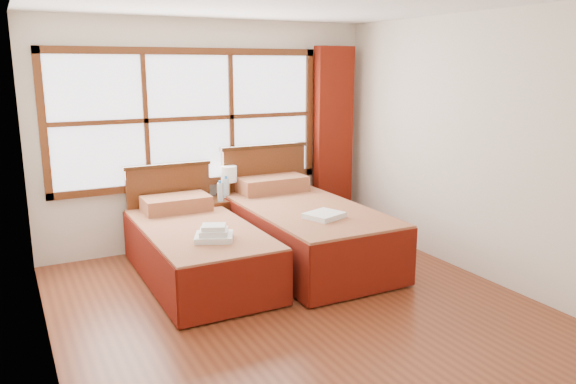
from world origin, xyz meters
TOP-DOWN VIEW (x-y plane):
  - floor at (0.00, 0.00)m, footprint 4.50×4.50m
  - wall_back at (0.00, 2.25)m, footprint 4.00×0.00m
  - wall_left at (-2.00, 0.00)m, footprint 0.00×4.50m
  - wall_right at (2.00, 0.00)m, footprint 0.00×4.50m
  - window at (-0.25, 2.21)m, footprint 3.16×0.06m
  - curtain at (1.60, 2.11)m, footprint 0.50×0.16m
  - bed_left at (-0.55, 1.20)m, footprint 1.05×2.07m
  - bed_right at (0.64, 1.20)m, footprint 1.18×2.29m
  - nightstand at (0.09, 1.99)m, footprint 0.44×0.43m
  - towels_left at (-0.55, 0.67)m, footprint 0.43×0.40m
  - towels_right at (0.58, 0.62)m, footprint 0.42×0.40m
  - lamp at (0.15, 2.06)m, footprint 0.19×0.19m
  - bottle_near at (-0.03, 1.89)m, footprint 0.06×0.06m
  - bottle_far at (0.08, 1.99)m, footprint 0.07×0.07m

SIDE VIEW (x-z plane):
  - floor at x=0.00m, z-range 0.00..0.00m
  - nightstand at x=0.09m, z-range 0.00..0.58m
  - bed_left at x=-0.55m, z-range -0.20..0.82m
  - bed_right at x=0.64m, z-range -0.23..0.93m
  - towels_left at x=-0.55m, z-range 0.53..0.67m
  - towels_right at x=0.58m, z-range 0.62..0.67m
  - bottle_near at x=-0.03m, z-range 0.57..0.81m
  - bottle_far at x=0.08m, z-range 0.57..0.83m
  - lamp at x=0.15m, z-range 0.66..1.02m
  - curtain at x=1.60m, z-range 0.02..2.32m
  - wall_back at x=0.00m, z-range -0.70..3.30m
  - wall_left at x=-2.00m, z-range -0.95..3.55m
  - wall_right at x=2.00m, z-range -0.95..3.55m
  - window at x=-0.25m, z-range 0.72..2.28m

